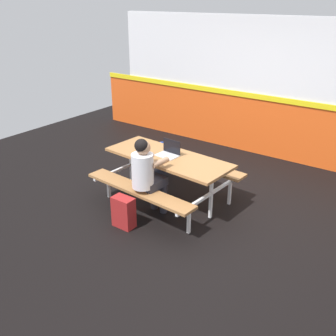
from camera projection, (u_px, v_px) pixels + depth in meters
The scene contains 7 objects.
ground_plane at pixel (187, 208), 5.82m from camera, with size 10.00×10.00×0.02m, color black.
accent_backdrop at pixel (267, 92), 7.29m from camera, with size 8.00×0.14×2.60m.
picnic_table_main at pixel (168, 166), 5.77m from camera, with size 1.98×1.68×0.74m.
student_nearer at pixel (147, 172), 5.27m from camera, with size 0.38×0.53×1.21m.
laptop_silver at pixel (169, 152), 5.72m from camera, with size 0.33×0.24×0.22m.
backpack_dark at pixel (124, 212), 5.25m from camera, with size 0.30×0.22×0.44m.
tote_bag_bright at pixel (163, 156), 7.18m from camera, with size 0.34×0.21×0.43m.
Camera 1 is at (2.74, -4.27, 2.91)m, focal length 41.33 mm.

